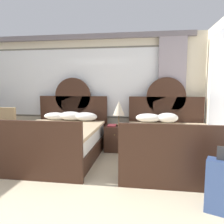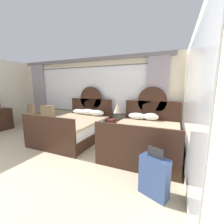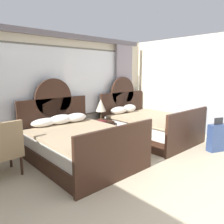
{
  "view_description": "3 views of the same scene",
  "coord_description": "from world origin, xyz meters",
  "views": [
    {
      "loc": [
        1.92,
        -1.13,
        1.45
      ],
      "look_at": [
        1.29,
        3.09,
        0.94
      ],
      "focal_mm": 34.64,
      "sensor_mm": 36.0,
      "label": 1
    },
    {
      "loc": [
        3.06,
        -0.77,
        1.66
      ],
      "look_at": [
        1.55,
        2.79,
        0.99
      ],
      "focal_mm": 23.59,
      "sensor_mm": 36.0,
      "label": 2
    },
    {
      "loc": [
        -2.14,
        -0.58,
        1.79
      ],
      "look_at": [
        1.15,
        3.03,
        0.89
      ],
      "focal_mm": 34.97,
      "sensor_mm": 36.0,
      "label": 3
    }
  ],
  "objects": [
    {
      "name": "armchair_by_window_left",
      "position": [
        -1.14,
        3.28,
        0.52
      ],
      "size": [
        0.61,
        0.61,
        0.99
      ],
      "color": "tan",
      "rests_on": "ground_plane"
    },
    {
      "name": "book_on_nightstand",
      "position": [
        1.22,
        3.52,
        0.58
      ],
      "size": [
        0.18,
        0.26,
        0.03
      ],
      "color": "maroon",
      "rests_on": "nightstand_between_beds"
    },
    {
      "name": "bed_near_window",
      "position": [
        0.2,
        2.95,
        0.37
      ],
      "size": [
        1.69,
        2.17,
        1.65
      ],
      "color": "#382116",
      "rests_on": "ground_plane"
    },
    {
      "name": "table_lamp_on_nightstand",
      "position": [
        1.36,
        3.68,
        0.95
      ],
      "size": [
        0.27,
        0.27,
        0.55
      ],
      "color": "brown",
      "rests_on": "nightstand_between_beds"
    },
    {
      "name": "bed_near_mirror",
      "position": [
        2.41,
        2.94,
        0.37
      ],
      "size": [
        1.69,
        2.17,
        1.65
      ],
      "color": "#382116",
      "rests_on": "ground_plane"
    },
    {
      "name": "armchair_by_window_centre",
      "position": [
        -1.95,
        3.28,
        0.52
      ],
      "size": [
        0.71,
        0.71,
        0.99
      ],
      "color": "tan",
      "rests_on": "ground_plane"
    },
    {
      "name": "wall_right_mirror",
      "position": [
        3.34,
        1.8,
        1.35
      ],
      "size": [
        0.08,
        4.74,
        2.7
      ],
      "color": "beige",
      "rests_on": "ground_plane"
    },
    {
      "name": "nightstand_between_beds",
      "position": [
        1.31,
        3.62,
        0.28
      ],
      "size": [
        0.48,
        0.51,
        0.57
      ],
      "color": "#382116",
      "rests_on": "ground_plane"
    },
    {
      "name": "wall_back_window",
      "position": [
        0.0,
        4.14,
        1.42
      ],
      "size": [
        6.63,
        0.22,
        2.7
      ],
      "color": "beige",
      "rests_on": "ground_plane"
    },
    {
      "name": "suitcase_on_floor",
      "position": [
        2.86,
        1.34,
        0.32
      ],
      "size": [
        0.48,
        0.34,
        0.78
      ],
      "color": "navy",
      "rests_on": "ground_plane"
    }
  ]
}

